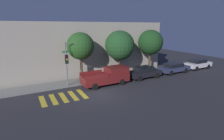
% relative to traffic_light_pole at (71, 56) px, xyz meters
% --- Properties ---
extents(ground_plane, '(60.00, 60.00, 0.00)m').
position_rel_traffic_light_pole_xyz_m(ground_plane, '(1.48, -3.37, -3.27)').
color(ground_plane, '#28282D').
extents(sidewalk, '(26.00, 2.38, 0.14)m').
position_rel_traffic_light_pole_xyz_m(sidewalk, '(1.48, 1.02, -3.20)').
color(sidewalk, slate).
rests_on(sidewalk, ground).
extents(building_row, '(26.00, 6.00, 6.83)m').
position_rel_traffic_light_pole_xyz_m(building_row, '(1.48, 5.62, 0.14)').
color(building_row, '#A89E8E').
rests_on(building_row, ground).
extents(crosswalk, '(4.04, 2.60, 0.00)m').
position_rel_traffic_light_pole_xyz_m(crosswalk, '(-1.63, -2.57, -3.27)').
color(crosswalk, gold).
rests_on(crosswalk, ground).
extents(traffic_light_pole, '(2.61, 0.56, 4.78)m').
position_rel_traffic_light_pole_xyz_m(traffic_light_pole, '(0.00, 0.00, 0.00)').
color(traffic_light_pole, slate).
rests_on(traffic_light_pole, ground).
extents(pickup_truck, '(5.21, 2.01, 1.92)m').
position_rel_traffic_light_pole_xyz_m(pickup_truck, '(3.58, -1.27, -2.31)').
color(pickup_truck, maroon).
rests_on(pickup_truck, ground).
extents(sedan_near_corner, '(4.23, 1.88, 1.46)m').
position_rel_traffic_light_pole_xyz_m(sedan_near_corner, '(8.69, -1.27, -2.50)').
color(sedan_near_corner, black).
rests_on(sedan_near_corner, ground).
extents(sedan_middle, '(4.52, 1.85, 1.40)m').
position_rel_traffic_light_pole_xyz_m(sedan_middle, '(13.87, -1.27, -2.52)').
color(sedan_middle, '#2D3351').
rests_on(sedan_middle, ground).
extents(sedan_far_end, '(4.37, 1.79, 1.48)m').
position_rel_traffic_light_pole_xyz_m(sedan_far_end, '(18.97, -1.27, -2.49)').
color(sedan_far_end, silver).
rests_on(sedan_far_end, ground).
extents(tree_near_corner, '(3.06, 3.06, 5.70)m').
position_rel_traffic_light_pole_xyz_m(tree_near_corner, '(1.43, 1.13, 0.87)').
color(tree_near_corner, '#4C3823').
rests_on(tree_near_corner, ground).
extents(tree_midblock, '(3.72, 3.72, 5.83)m').
position_rel_traffic_light_pole_xyz_m(tree_midblock, '(6.56, 1.13, 0.69)').
color(tree_midblock, '#42301E').
rests_on(tree_midblock, ground).
extents(tree_far_end, '(3.45, 3.45, 5.87)m').
position_rel_traffic_light_pole_xyz_m(tree_far_end, '(11.52, 1.13, 0.85)').
color(tree_far_end, '#4C3823').
rests_on(tree_far_end, ground).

